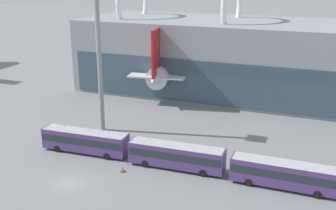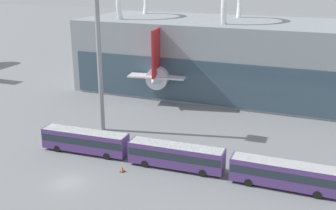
{
  "view_description": "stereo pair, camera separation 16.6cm",
  "coord_description": "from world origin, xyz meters",
  "px_view_note": "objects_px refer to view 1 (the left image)",
  "views": [
    {
      "loc": [
        28.56,
        -38.6,
        25.17
      ],
      "look_at": [
        4.35,
        22.25,
        4.0
      ],
      "focal_mm": 45.0,
      "sensor_mm": 36.0,
      "label": 1
    },
    {
      "loc": [
        28.71,
        -38.54,
        25.17
      ],
      "look_at": [
        4.35,
        22.25,
        4.0
      ],
      "focal_mm": 45.0,
      "sensor_mm": 36.0,
      "label": 2
    }
  ],
  "objects_px": {
    "airliner_at_gate_far": "(171,65)",
    "shuttle_bus_2": "(284,173)",
    "floodlight_mast": "(99,45)",
    "shuttle_bus_0": "(85,140)",
    "shuttle_bus_1": "(176,155)",
    "traffic_cone_0": "(123,169)"
  },
  "relations": [
    {
      "from": "shuttle_bus_0",
      "to": "shuttle_bus_2",
      "type": "xyz_separation_m",
      "value": [
        27.75,
        0.01,
        0.0
      ]
    },
    {
      "from": "airliner_at_gate_far",
      "to": "shuttle_bus_2",
      "type": "distance_m",
      "value": 47.51
    },
    {
      "from": "shuttle_bus_2",
      "to": "airliner_at_gate_far",
      "type": "bearing_deg",
      "value": 127.67
    },
    {
      "from": "shuttle_bus_2",
      "to": "floodlight_mast",
      "type": "distance_m",
      "value": 33.56
    },
    {
      "from": "shuttle_bus_0",
      "to": "floodlight_mast",
      "type": "xyz_separation_m",
      "value": [
        -2.28,
        8.78,
        12.14
      ]
    },
    {
      "from": "airliner_at_gate_far",
      "to": "floodlight_mast",
      "type": "xyz_separation_m",
      "value": [
        -0.84,
        -28.57,
        8.98
      ]
    },
    {
      "from": "shuttle_bus_1",
      "to": "floodlight_mast",
      "type": "xyz_separation_m",
      "value": [
        -16.16,
        8.64,
        12.14
      ]
    },
    {
      "from": "floodlight_mast",
      "to": "traffic_cone_0",
      "type": "height_order",
      "value": "floodlight_mast"
    },
    {
      "from": "airliner_at_gate_far",
      "to": "shuttle_bus_2",
      "type": "relative_size",
      "value": 2.64
    },
    {
      "from": "shuttle_bus_0",
      "to": "traffic_cone_0",
      "type": "distance_m",
      "value": 8.63
    },
    {
      "from": "traffic_cone_0",
      "to": "airliner_at_gate_far",
      "type": "bearing_deg",
      "value": 102.71
    },
    {
      "from": "shuttle_bus_0",
      "to": "traffic_cone_0",
      "type": "height_order",
      "value": "shuttle_bus_0"
    },
    {
      "from": "shuttle_bus_2",
      "to": "floodlight_mast",
      "type": "relative_size",
      "value": 0.56
    },
    {
      "from": "shuttle_bus_1",
      "to": "shuttle_bus_2",
      "type": "distance_m",
      "value": 13.88
    },
    {
      "from": "shuttle_bus_2",
      "to": "floodlight_mast",
      "type": "xyz_separation_m",
      "value": [
        -30.04,
        8.77,
        12.14
      ]
    },
    {
      "from": "floodlight_mast",
      "to": "traffic_cone_0",
      "type": "xyz_separation_m",
      "value": [
        10.04,
        -12.23,
        -13.68
      ]
    },
    {
      "from": "shuttle_bus_0",
      "to": "shuttle_bus_2",
      "type": "distance_m",
      "value": 27.75
    },
    {
      "from": "airliner_at_gate_far",
      "to": "shuttle_bus_0",
      "type": "height_order",
      "value": "airliner_at_gate_far"
    },
    {
      "from": "airliner_at_gate_far",
      "to": "traffic_cone_0",
      "type": "distance_m",
      "value": 42.09
    },
    {
      "from": "shuttle_bus_0",
      "to": "traffic_cone_0",
      "type": "xyz_separation_m",
      "value": [
        7.76,
        -3.45,
        -1.54
      ]
    },
    {
      "from": "traffic_cone_0",
      "to": "floodlight_mast",
      "type": "bearing_deg",
      "value": 129.39
    },
    {
      "from": "airliner_at_gate_far",
      "to": "shuttle_bus_1",
      "type": "relative_size",
      "value": 2.63
    }
  ]
}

